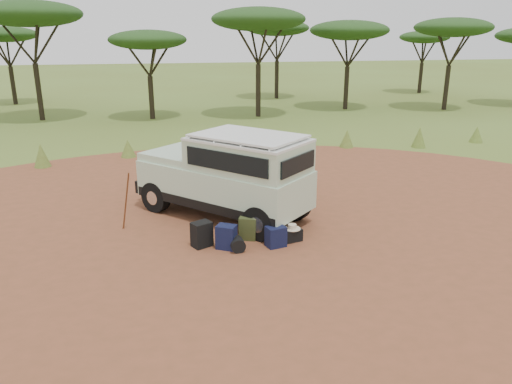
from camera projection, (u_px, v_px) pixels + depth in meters
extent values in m
plane|color=#5A6825|center=(248.00, 244.00, 11.53)|extent=(140.00, 140.00, 0.00)
cylinder|color=brown|center=(248.00, 244.00, 11.53)|extent=(23.00, 23.00, 0.01)
cone|color=#5A6825|center=(42.00, 156.00, 17.97)|extent=(0.60, 0.60, 0.85)
cone|color=#5A6825|center=(128.00, 148.00, 19.41)|extent=(0.60, 0.60, 0.70)
cone|color=#5A6825|center=(206.00, 145.00, 19.59)|extent=(0.60, 0.60, 0.90)
cone|color=#5A6825|center=(282.00, 145.00, 19.81)|extent=(0.60, 0.60, 0.80)
cone|color=#5A6825|center=(347.00, 139.00, 21.05)|extent=(0.60, 0.60, 0.75)
cone|color=#5A6825|center=(419.00, 137.00, 21.05)|extent=(0.60, 0.60, 0.85)
cone|color=#5A6825|center=(477.00, 134.00, 22.02)|extent=(0.60, 0.60, 0.70)
cylinder|color=black|center=(39.00, 92.00, 27.22)|extent=(0.28, 0.28, 3.06)
ellipsoid|color=#1B3915|center=(29.00, 13.00, 25.98)|extent=(5.50, 5.50, 1.38)
cylinder|color=black|center=(151.00, 98.00, 27.74)|extent=(0.28, 0.28, 2.34)
ellipsoid|color=#1B3915|center=(148.00, 40.00, 26.79)|extent=(4.20, 4.20, 1.05)
cylinder|color=black|center=(258.00, 91.00, 28.44)|extent=(0.28, 0.28, 2.93)
ellipsoid|color=#1B3915|center=(258.00, 19.00, 27.25)|extent=(5.20, 5.20, 1.30)
cylinder|color=black|center=(346.00, 88.00, 31.22)|extent=(0.28, 0.28, 2.61)
ellipsoid|color=#1B3915|center=(349.00, 30.00, 30.16)|extent=(4.80, 4.80, 1.20)
cylinder|color=black|center=(446.00, 88.00, 30.97)|extent=(0.28, 0.28, 2.70)
ellipsoid|color=#1B3915|center=(453.00, 27.00, 29.87)|extent=(4.60, 4.60, 1.15)
cylinder|color=black|center=(13.00, 86.00, 33.26)|extent=(0.28, 0.28, 2.48)
ellipsoid|color=#1B3915|center=(6.00, 34.00, 32.25)|extent=(4.00, 4.00, 1.00)
cylinder|color=black|center=(277.00, 80.00, 36.22)|extent=(0.28, 0.28, 2.70)
ellipsoid|color=#1B3915|center=(277.00, 28.00, 35.13)|extent=(4.50, 4.50, 1.12)
cylinder|color=black|center=(420.00, 78.00, 39.52)|extent=(0.28, 0.28, 2.34)
ellipsoid|color=#1B3915|center=(424.00, 37.00, 38.57)|extent=(3.80, 3.80, 0.95)
cube|color=#AFC9AC|center=(223.00, 183.00, 13.06)|extent=(4.46, 4.55, 0.95)
cube|color=black|center=(224.00, 196.00, 13.17)|extent=(4.43, 4.51, 0.24)
cube|color=#AFC9AC|center=(248.00, 156.00, 12.36)|extent=(3.22, 3.26, 0.75)
cube|color=silver|center=(248.00, 140.00, 12.24)|extent=(3.25, 3.28, 0.06)
cube|color=silver|center=(248.00, 136.00, 12.21)|extent=(3.02, 3.05, 0.05)
cube|color=#AFC9AC|center=(182.00, 155.00, 13.66)|extent=(2.41, 2.41, 0.20)
cube|color=black|center=(206.00, 147.00, 13.10)|extent=(1.22, 1.17, 0.53)
cube|color=black|center=(226.00, 162.00, 11.64)|extent=(1.67, 1.75, 0.45)
cube|color=black|center=(268.00, 148.00, 13.06)|extent=(1.67, 1.75, 0.45)
cube|color=black|center=(298.00, 164.00, 11.59)|extent=(1.11, 1.06, 0.41)
cube|color=black|center=(161.00, 180.00, 14.41)|extent=(1.42, 1.36, 0.34)
cylinder|color=black|center=(156.00, 152.00, 14.23)|extent=(0.99, 0.95, 0.07)
cylinder|color=black|center=(157.00, 170.00, 14.39)|extent=(0.99, 0.95, 0.07)
cylinder|color=silver|center=(149.00, 161.00, 14.08)|extent=(0.21, 0.20, 0.22)
cylinder|color=silver|center=(163.00, 157.00, 14.52)|extent=(0.21, 0.20, 0.22)
cube|color=silver|center=(158.00, 175.00, 14.42)|extent=(0.33, 0.32, 0.12)
cylinder|color=black|center=(229.00, 146.00, 13.78)|extent=(0.11, 0.11, 0.83)
cylinder|color=black|center=(156.00, 197.00, 13.50)|extent=(0.79, 0.80, 0.84)
cylinder|color=black|center=(195.00, 183.00, 14.77)|extent=(0.79, 0.80, 0.84)
cylinder|color=black|center=(260.00, 223.00, 11.65)|extent=(0.79, 0.80, 0.84)
cylinder|color=black|center=(295.00, 204.00, 12.92)|extent=(0.79, 0.80, 0.84)
cylinder|color=maroon|center=(126.00, 202.00, 12.10)|extent=(0.30, 0.31, 1.51)
cube|color=black|center=(202.00, 234.00, 11.33)|extent=(0.53, 0.48, 0.59)
cube|color=#111338|center=(226.00, 237.00, 11.22)|extent=(0.52, 0.48, 0.56)
cube|color=#3E4620|center=(248.00, 228.00, 11.73)|extent=(0.47, 0.41, 0.55)
cube|color=#111338|center=(276.00, 237.00, 11.34)|extent=(0.49, 0.41, 0.48)
cube|color=black|center=(292.00, 235.00, 11.67)|extent=(0.49, 0.40, 0.30)
cylinder|color=black|center=(237.00, 244.00, 11.12)|extent=(0.34, 0.34, 0.33)
cylinder|color=beige|center=(292.00, 229.00, 11.63)|extent=(0.39, 0.39, 0.02)
cylinder|color=beige|center=(292.00, 226.00, 11.61)|extent=(0.20, 0.20, 0.10)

